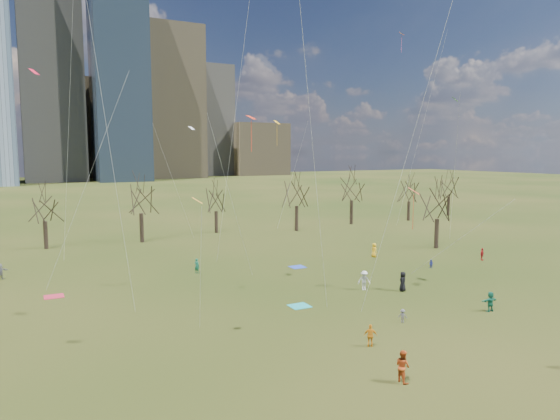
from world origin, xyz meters
name	(u,v)px	position (x,y,z in m)	size (l,w,h in m)	color
ground	(354,320)	(0.00, 0.00, 0.00)	(500.00, 500.00, 0.00)	black
downtown_skyline	(65,91)	(-2.43, 210.64, 39.01)	(212.50, 78.00, 118.00)	slate
bare_tree_row	(196,198)	(-0.09, 37.22, 6.12)	(113.04, 29.80, 9.50)	black
blanket_teal	(299,306)	(-1.97, 4.80, 0.01)	(1.60, 1.50, 0.03)	teal
blanket_navy	(297,267)	(4.70, 16.93, 0.01)	(1.60, 1.50, 0.03)	#2541B0
blanket_crimson	(54,296)	(-19.46, 16.93, 0.01)	(1.60, 1.50, 0.03)	#AF2339
person_2	(403,366)	(-3.64, -9.41, 0.89)	(0.87, 0.68, 1.78)	#C24C1B
person_3	(403,316)	(2.79, -2.07, 0.51)	(0.66, 0.38, 1.02)	slate
person_4	(371,336)	(-2.13, -4.66, 0.74)	(0.87, 0.36, 1.48)	orange
person_5	(490,302)	(10.63, -3.22, 0.79)	(1.46, 0.47, 1.58)	#197055
person_6	(403,281)	(8.43, 4.36, 0.89)	(0.87, 0.56, 1.78)	black
person_8	(431,264)	(17.17, 9.83, 0.47)	(0.45, 0.35, 0.93)	#232B9B
person_9	(364,280)	(5.61, 6.29, 0.88)	(1.14, 0.66, 1.77)	silver
person_10	(482,254)	(25.26, 10.09, 0.71)	(0.84, 0.35, 1.43)	red
person_11	(0,272)	(-23.71, 25.71, 0.79)	(1.47, 0.47, 1.59)	slate
person_12	(374,250)	(15.31, 17.24, 0.85)	(0.83, 0.54, 1.69)	yellow
person_13	(197,266)	(-5.84, 19.32, 0.77)	(0.56, 0.37, 1.55)	#197155
kites_airborne	(289,130)	(1.63, 13.22, 14.53)	(53.45, 44.80, 36.27)	#FC3215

